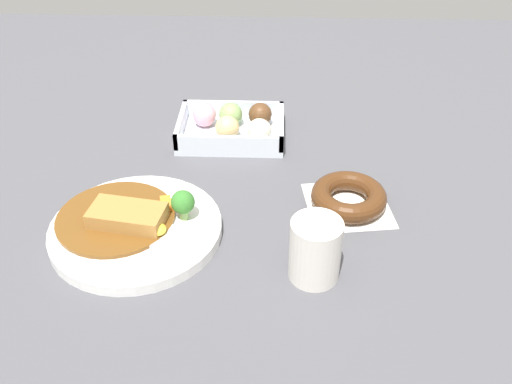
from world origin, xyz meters
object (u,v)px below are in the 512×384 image
Objects in this scene: curry_plate at (135,226)px; chocolate_ring_donut at (349,197)px; coffee_mug at (315,250)px; donut_box at (234,126)px.

curry_plate is 1.75× the size of chocolate_ring_donut.
donut_box is at bearing -69.69° from coffee_mug.
curry_plate is at bearing 13.70° from chocolate_ring_donut.
coffee_mug is at bearing 68.44° from chocolate_ring_donut.
curry_plate is 0.34m from chocolate_ring_donut.
curry_plate reaches higher than chocolate_ring_donut.
coffee_mug is at bearing 110.31° from donut_box.
curry_plate reaches higher than donut_box.
curry_plate is 0.28m from coffee_mug.
donut_box is (-0.13, -0.29, 0.01)m from curry_plate.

